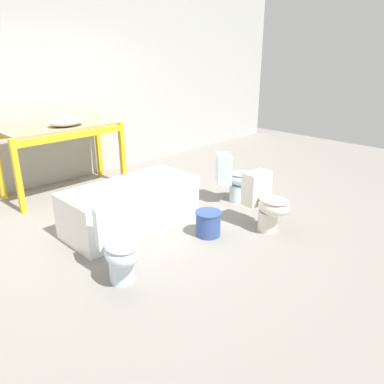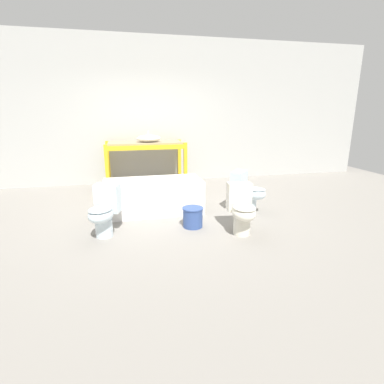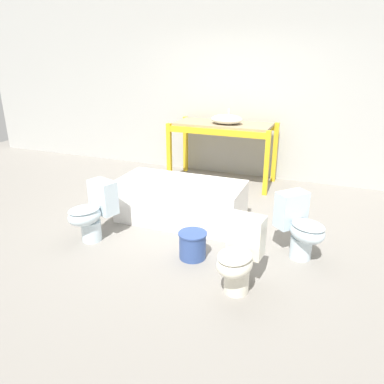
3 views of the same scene
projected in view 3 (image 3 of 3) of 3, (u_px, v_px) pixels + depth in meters
name	position (u px, v px, depth m)	size (l,w,h in m)	color
ground_plane	(194.00, 222.00, 4.84)	(12.00, 12.00, 0.00)	gray
warehouse_wall_rear	(243.00, 81.00, 6.20)	(10.80, 0.08, 3.20)	#ADADA8
shelving_rack	(223.00, 133.00, 6.04)	(1.67, 0.77, 0.99)	gold
sink_basin	(227.00, 119.00, 5.87)	(0.50, 0.37, 0.23)	silver
bathtub_main	(181.00, 198.00, 4.76)	(1.59, 0.73, 0.54)	white
toilet_near	(93.00, 211.00, 4.29)	(0.48, 0.64, 0.67)	silver
toilet_far	(300.00, 226.00, 3.92)	(0.63, 0.62, 0.67)	silver
toilet_extra	(239.00, 256.00, 3.35)	(0.38, 0.59, 0.67)	silver
bucket_white	(193.00, 245.00, 3.95)	(0.30, 0.30, 0.29)	#334C8C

